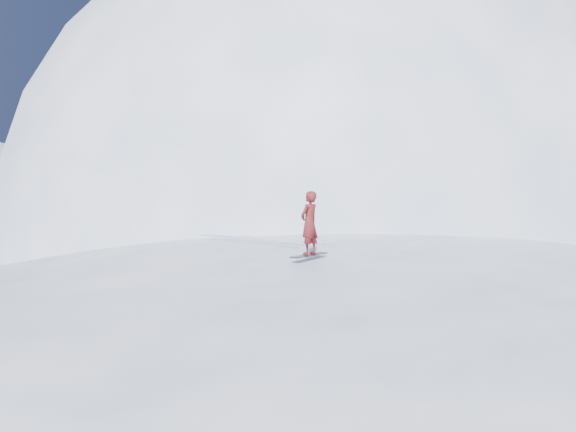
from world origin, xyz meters
TOP-DOWN VIEW (x-y plane):
  - ground at (0.00, 0.00)m, footprint 400.00×400.00m
  - near_ridge at (1.00, 3.00)m, footprint 36.00×28.00m
  - summit_peak at (22.00, 26.00)m, footprint 60.00×56.00m
  - peak_shoulder at (10.00, 20.00)m, footprint 28.00×24.00m
  - wind_bumps at (-0.56, 2.12)m, footprint 16.00×14.40m
  - snowboard at (-3.31, -0.05)m, footprint 1.55×0.64m
  - snowboarder at (-3.31, -0.05)m, footprint 0.75×0.58m
  - board_tracks at (-1.88, 4.83)m, footprint 2.26×5.99m

SIDE VIEW (x-z plane):
  - ground at x=0.00m, z-range 0.00..0.00m
  - near_ridge at x=1.00m, z-range -2.40..2.40m
  - summit_peak at x=22.00m, z-range -28.00..28.00m
  - peak_shoulder at x=10.00m, z-range -9.00..9.00m
  - wind_bumps at x=-0.56m, z-range -0.50..0.50m
  - snowboard at x=-3.31m, z-range 2.40..2.43m
  - board_tracks at x=-1.88m, z-range 2.40..2.44m
  - snowboarder at x=-3.31m, z-range 2.43..4.25m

